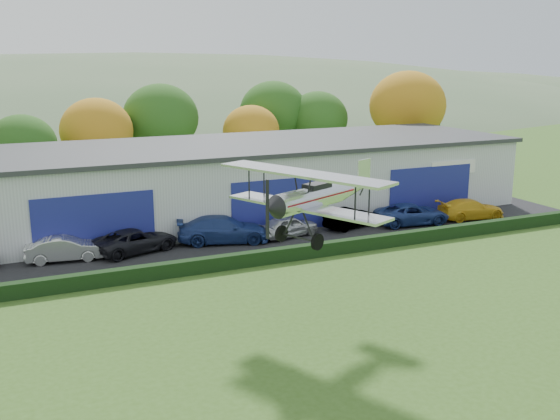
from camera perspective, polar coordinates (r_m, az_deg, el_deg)
name	(u,v)px	position (r m, az deg, el deg)	size (l,w,h in m)	color
ground	(416,410)	(22.53, 12.02, -17.04)	(300.00, 300.00, 0.00)	#35551A
apron	(259,239)	(40.97, -1.87, -2.58)	(48.00, 9.00, 0.05)	black
hedge	(291,253)	(36.64, 0.97, -3.90)	(46.00, 0.60, 0.80)	black
hangar	(248,178)	(47.40, -2.86, 2.89)	(40.60, 12.60, 5.30)	#B2B7BC
tree_belt	(152,124)	(57.80, -11.38, 7.50)	(75.70, 13.22, 10.12)	#3D2614
distant_hills	(34,167)	(157.55, -21.10, 3.63)	(430.00, 196.00, 56.00)	#4C6642
car_1	(65,249)	(38.33, -18.68, -3.28)	(1.51, 4.32, 1.42)	silver
car_2	(136,240)	(38.90, -12.76, -2.66)	(2.33, 5.06, 1.41)	black
car_3	(224,229)	(40.03, -5.06, -1.73)	(2.33, 5.74, 1.66)	navy
car_4	(288,226)	(41.18, 0.75, -1.43)	(1.66, 4.12, 1.40)	silver
car_5	(351,218)	(43.64, 6.40, -0.69)	(1.44, 4.13, 1.36)	gray
car_6	(412,214)	(45.21, 11.71, -0.34)	(2.39, 5.18, 1.44)	navy
car_7	(471,209)	(47.73, 16.65, 0.08)	(1.99, 4.90, 1.42)	gold
biplane	(318,194)	(26.50, 3.43, 1.44)	(7.22, 7.82, 3.01)	silver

